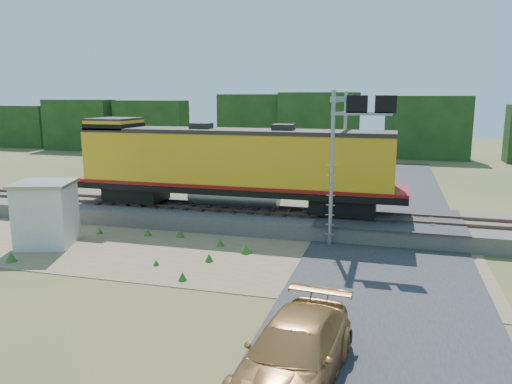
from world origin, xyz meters
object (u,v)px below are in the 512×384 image
(locomotive, at_px, (229,164))
(shed, at_px, (46,214))
(car, at_px, (294,353))
(signal_gantry, at_px, (346,128))

(locomotive, distance_m, shed, 9.37)
(locomotive, height_order, car, locomotive)
(shed, relative_size, signal_gantry, 0.45)
(signal_gantry, bearing_deg, locomotive, 173.87)
(shed, bearing_deg, signal_gantry, 5.42)
(car, bearing_deg, signal_gantry, 96.82)
(locomotive, relative_size, car, 3.42)
(car, bearing_deg, shed, 154.46)
(locomotive, relative_size, shed, 5.70)
(signal_gantry, height_order, car, signal_gantry)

